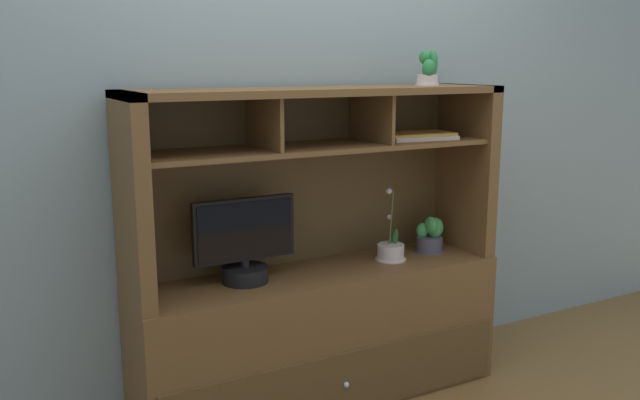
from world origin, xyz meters
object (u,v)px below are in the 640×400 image
media_console (319,303)px  tv_monitor (245,247)px  potted_orchid (391,251)px  potted_fern (430,237)px  potted_succulent (428,71)px  magazine_stack_left (416,136)px

media_console → tv_monitor: size_ratio=3.78×
potted_orchid → media_console: bearing=177.7°
potted_fern → potted_succulent: bearing=-150.0°
media_console → potted_orchid: size_ratio=4.86×
potted_succulent → magazine_stack_left: bearing=159.4°
potted_orchid → potted_fern: potted_orchid is taller
potted_fern → potted_succulent: potted_succulent is taller
media_console → tv_monitor: 0.45m
potted_orchid → potted_succulent: (0.17, -0.01, 0.81)m
tv_monitor → potted_succulent: potted_succulent is taller
potted_fern → magazine_stack_left: size_ratio=0.49×
media_console → potted_succulent: bearing=-3.1°
media_console → magazine_stack_left: 0.87m
media_console → potted_succulent: (0.53, -0.03, 1.00)m
tv_monitor → magazine_stack_left: size_ratio=1.23×
media_console → tv_monitor: bearing=178.3°
magazine_stack_left → potted_succulent: potted_succulent is taller
tv_monitor → potted_succulent: 1.12m
potted_fern → media_console: bearing=-178.5°
potted_fern → tv_monitor: bearing=-179.7°
potted_orchid → potted_succulent: potted_succulent is taller
media_console → magazine_stack_left: bearing=-1.5°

